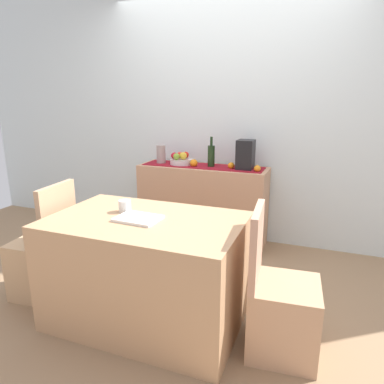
{
  "coord_description": "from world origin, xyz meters",
  "views": [
    {
      "loc": [
        0.97,
        -2.42,
        1.5
      ],
      "look_at": [
        -0.09,
        0.36,
        0.7
      ],
      "focal_mm": 32.57,
      "sensor_mm": 36.0,
      "label": 1
    }
  ],
  "objects_px": {
    "fruit_bowl": "(181,162)",
    "coffee_maker": "(245,155)",
    "sideboard_console": "(202,204)",
    "ceramic_vase": "(161,154)",
    "open_book": "(138,218)",
    "chair_near_window": "(45,262)",
    "coffee_cup": "(125,206)",
    "dining_table": "(147,270)",
    "chair_by_corner": "(281,311)",
    "wine_bottle": "(211,156)"
  },
  "relations": [
    {
      "from": "fruit_bowl",
      "to": "chair_by_corner",
      "type": "xyz_separation_m",
      "value": [
        1.24,
        -1.44,
        -0.59
      ]
    },
    {
      "from": "coffee_cup",
      "to": "chair_near_window",
      "type": "bearing_deg",
      "value": -173.68
    },
    {
      "from": "coffee_maker",
      "to": "chair_near_window",
      "type": "height_order",
      "value": "coffee_maker"
    },
    {
      "from": "chair_near_window",
      "to": "chair_by_corner",
      "type": "relative_size",
      "value": 1.0
    },
    {
      "from": "sideboard_console",
      "to": "open_book",
      "type": "relative_size",
      "value": 4.75
    },
    {
      "from": "sideboard_console",
      "to": "ceramic_vase",
      "type": "distance_m",
      "value": 0.7
    },
    {
      "from": "chair_near_window",
      "to": "chair_by_corner",
      "type": "height_order",
      "value": "same"
    },
    {
      "from": "open_book",
      "to": "sideboard_console",
      "type": "bearing_deg",
      "value": 95.86
    },
    {
      "from": "open_book",
      "to": "coffee_cup",
      "type": "xyz_separation_m",
      "value": [
        -0.17,
        0.11,
        0.03
      ]
    },
    {
      "from": "fruit_bowl",
      "to": "chair_near_window",
      "type": "relative_size",
      "value": 0.27
    },
    {
      "from": "ceramic_vase",
      "to": "coffee_cup",
      "type": "xyz_separation_m",
      "value": [
        0.38,
        -1.36,
        -0.14
      ]
    },
    {
      "from": "coffee_maker",
      "to": "ceramic_vase",
      "type": "bearing_deg",
      "value": 180.0
    },
    {
      "from": "dining_table",
      "to": "chair_by_corner",
      "type": "bearing_deg",
      "value": -0.09
    },
    {
      "from": "fruit_bowl",
      "to": "ceramic_vase",
      "type": "bearing_deg",
      "value": 180.0
    },
    {
      "from": "ceramic_vase",
      "to": "open_book",
      "type": "xyz_separation_m",
      "value": [
        0.55,
        -1.48,
        -0.17
      ]
    },
    {
      "from": "wine_bottle",
      "to": "fruit_bowl",
      "type": "bearing_deg",
      "value": -180.0
    },
    {
      "from": "sideboard_console",
      "to": "coffee_cup",
      "type": "distance_m",
      "value": 1.41
    },
    {
      "from": "open_book",
      "to": "chair_near_window",
      "type": "distance_m",
      "value": 0.99
    },
    {
      "from": "sideboard_console",
      "to": "wine_bottle",
      "type": "xyz_separation_m",
      "value": [
        0.09,
        0.0,
        0.53
      ]
    },
    {
      "from": "wine_bottle",
      "to": "dining_table",
      "type": "distance_m",
      "value": 1.55
    },
    {
      "from": "wine_bottle",
      "to": "coffee_cup",
      "type": "distance_m",
      "value": 1.38
    },
    {
      "from": "coffee_cup",
      "to": "chair_near_window",
      "type": "relative_size",
      "value": 0.09
    },
    {
      "from": "wine_bottle",
      "to": "dining_table",
      "type": "relative_size",
      "value": 0.24
    },
    {
      "from": "coffee_maker",
      "to": "ceramic_vase",
      "type": "distance_m",
      "value": 0.92
    },
    {
      "from": "dining_table",
      "to": "sideboard_console",
      "type": "bearing_deg",
      "value": 94.16
    },
    {
      "from": "sideboard_console",
      "to": "fruit_bowl",
      "type": "bearing_deg",
      "value": 180.0
    },
    {
      "from": "fruit_bowl",
      "to": "chair_near_window",
      "type": "bearing_deg",
      "value": -111.08
    },
    {
      "from": "open_book",
      "to": "dining_table",
      "type": "bearing_deg",
      "value": 49.38
    },
    {
      "from": "sideboard_console",
      "to": "wine_bottle",
      "type": "relative_size",
      "value": 4.34
    },
    {
      "from": "fruit_bowl",
      "to": "chair_by_corner",
      "type": "bearing_deg",
      "value": -49.25
    },
    {
      "from": "coffee_cup",
      "to": "chair_by_corner",
      "type": "distance_m",
      "value": 1.22
    },
    {
      "from": "wine_bottle",
      "to": "coffee_cup",
      "type": "relative_size",
      "value": 3.59
    },
    {
      "from": "ceramic_vase",
      "to": "chair_near_window",
      "type": "xyz_separation_m",
      "value": [
        -0.32,
        -1.44,
        -0.65
      ]
    },
    {
      "from": "coffee_cup",
      "to": "dining_table",
      "type": "bearing_deg",
      "value": -21.48
    },
    {
      "from": "coffee_cup",
      "to": "chair_near_window",
      "type": "height_order",
      "value": "chair_near_window"
    },
    {
      "from": "sideboard_console",
      "to": "chair_near_window",
      "type": "height_order",
      "value": "chair_near_window"
    },
    {
      "from": "wine_bottle",
      "to": "ceramic_vase",
      "type": "height_order",
      "value": "wine_bottle"
    },
    {
      "from": "dining_table",
      "to": "chair_by_corner",
      "type": "height_order",
      "value": "chair_by_corner"
    },
    {
      "from": "coffee_maker",
      "to": "ceramic_vase",
      "type": "relative_size",
      "value": 1.48
    },
    {
      "from": "fruit_bowl",
      "to": "chair_near_window",
      "type": "height_order",
      "value": "chair_near_window"
    },
    {
      "from": "sideboard_console",
      "to": "coffee_maker",
      "type": "height_order",
      "value": "coffee_maker"
    },
    {
      "from": "sideboard_console",
      "to": "coffee_maker",
      "type": "xyz_separation_m",
      "value": [
        0.44,
        0.0,
        0.56
      ]
    },
    {
      "from": "chair_by_corner",
      "to": "dining_table",
      "type": "bearing_deg",
      "value": 179.91
    },
    {
      "from": "coffee_maker",
      "to": "chair_near_window",
      "type": "xyz_separation_m",
      "value": [
        -1.23,
        -1.44,
        -0.7
      ]
    },
    {
      "from": "fruit_bowl",
      "to": "coffee_maker",
      "type": "relative_size",
      "value": 0.83
    },
    {
      "from": "chair_near_window",
      "to": "open_book",
      "type": "bearing_deg",
      "value": -2.38
    },
    {
      "from": "chair_near_window",
      "to": "chair_by_corner",
      "type": "xyz_separation_m",
      "value": [
        1.8,
        -0.0,
        0.0
      ]
    },
    {
      "from": "wine_bottle",
      "to": "dining_table",
      "type": "bearing_deg",
      "value": -89.39
    },
    {
      "from": "sideboard_console",
      "to": "chair_by_corner",
      "type": "height_order",
      "value": "chair_by_corner"
    },
    {
      "from": "ceramic_vase",
      "to": "dining_table",
      "type": "distance_m",
      "value": 1.65
    }
  ]
}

